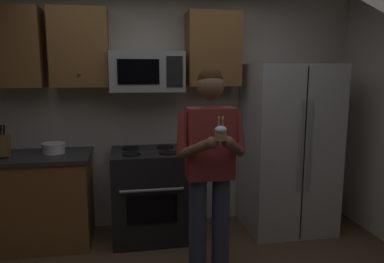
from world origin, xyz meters
name	(u,v)px	position (x,y,z in m)	size (l,w,h in m)	color
wall_back	(160,110)	(0.00, 1.75, 1.30)	(4.40, 0.10, 2.60)	beige
oven_range	(150,194)	(-0.15, 1.36, 0.46)	(0.76, 0.70, 0.93)	black
microwave	(147,72)	(-0.15, 1.48, 1.72)	(0.74, 0.41, 0.40)	#9EA0A5
refrigerator	(288,148)	(1.35, 1.32, 0.90)	(0.90, 0.75, 1.80)	#B7BABF
cabinet_row_upper	(88,48)	(-0.72, 1.53, 1.95)	(2.78, 0.36, 0.76)	brown
counter_left	(17,201)	(-1.45, 1.38, 0.46)	(1.44, 0.66, 0.92)	brown
knife_block	(0,145)	(-1.55, 1.33, 1.04)	(0.16, 0.15, 0.32)	brown
bowl_large_white	(54,148)	(-1.09, 1.43, 0.97)	(0.22, 0.22, 0.10)	white
person	(210,162)	(0.29, 0.51, 1.00)	(0.60, 0.48, 1.76)	#383F59
cupcake	(221,133)	(0.29, 0.18, 1.29)	(0.09, 0.09, 0.17)	#A87F56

